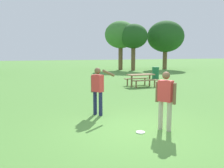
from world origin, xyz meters
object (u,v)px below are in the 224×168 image
(person_thrower, at_px, (165,97))
(tree_broad_center, at_px, (121,35))
(tree_far_right, at_px, (133,37))
(tree_slender_mid, at_px, (166,37))
(person_catcher, at_px, (98,87))
(picnic_table_near, at_px, (141,77))
(trash_can_further_along, at_px, (156,73))
(frisbee, at_px, (140,132))

(person_thrower, bearing_deg, tree_broad_center, 72.05)
(tree_far_right, xyz_separation_m, tree_slender_mid, (4.67, 0.52, 0.13))
(tree_broad_center, bearing_deg, person_catcher, -113.11)
(person_thrower, relative_size, tree_slender_mid, 0.27)
(tree_broad_center, height_order, tree_far_right, tree_broad_center)
(tree_slender_mid, bearing_deg, picnic_table_near, -126.81)
(person_thrower, bearing_deg, trash_can_further_along, 61.72)
(person_thrower, relative_size, tree_far_right, 0.30)
(picnic_table_near, bearing_deg, tree_slender_mid, 53.19)
(person_catcher, bearing_deg, person_thrower, -58.72)
(person_thrower, bearing_deg, person_catcher, 121.28)
(person_thrower, height_order, tree_slender_mid, tree_slender_mid)
(person_catcher, relative_size, picnic_table_near, 0.91)
(person_catcher, bearing_deg, frisbee, -74.60)
(trash_can_further_along, distance_m, tree_slender_mid, 11.92)
(person_thrower, xyz_separation_m, tree_broad_center, (7.05, 21.78, 3.30))
(person_catcher, distance_m, frisbee, 2.41)
(trash_can_further_along, height_order, tree_far_right, tree_far_right)
(tree_broad_center, relative_size, tree_far_right, 1.08)
(person_thrower, relative_size, frisbee, 6.72)
(picnic_table_near, height_order, tree_slender_mid, tree_slender_mid)
(trash_can_further_along, xyz_separation_m, tree_far_right, (1.88, 8.76, 3.50))
(frisbee, xyz_separation_m, trash_can_further_along, (7.00, 11.63, 0.47))
(frisbee, height_order, picnic_table_near, picnic_table_near)
(trash_can_further_along, bearing_deg, person_catcher, -128.63)
(person_thrower, distance_m, tree_far_right, 22.19)
(frisbee, distance_m, trash_can_further_along, 13.58)
(tree_far_right, bearing_deg, trash_can_further_along, -102.15)
(person_catcher, height_order, tree_slender_mid, tree_slender_mid)
(person_thrower, height_order, picnic_table_near, person_thrower)
(frisbee, relative_size, picnic_table_near, 0.13)
(trash_can_further_along, bearing_deg, person_thrower, -118.28)
(person_thrower, xyz_separation_m, tree_far_right, (8.15, 20.41, 3.05))
(tree_far_right, bearing_deg, frisbee, -113.54)
(picnic_table_near, bearing_deg, person_thrower, -111.49)
(person_catcher, xyz_separation_m, picnic_table_near, (4.47, 5.84, -0.40))
(frisbee, height_order, trash_can_further_along, trash_can_further_along)
(person_thrower, xyz_separation_m, trash_can_further_along, (6.27, 11.66, -0.46))
(frisbee, relative_size, tree_far_right, 0.04)
(person_thrower, distance_m, picnic_table_near, 8.61)
(frisbee, bearing_deg, trash_can_further_along, 58.96)
(trash_can_further_along, bearing_deg, tree_broad_center, 85.57)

